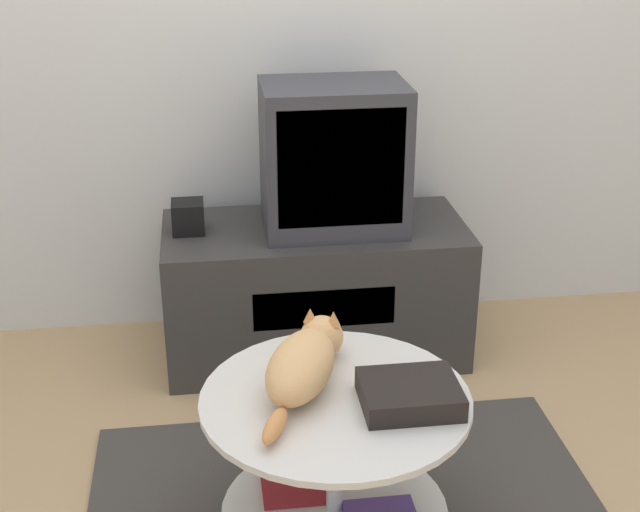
# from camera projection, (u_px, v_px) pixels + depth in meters

# --- Properties ---
(tv_stand) EXTENTS (1.07, 0.50, 0.50)m
(tv_stand) POSITION_uv_depth(u_px,v_px,m) (315.00, 290.00, 3.25)
(tv_stand) COLOR #33302D
(tv_stand) RESTS_ON ground_plane
(tv) EXTENTS (0.49, 0.34, 0.51)m
(tv) POSITION_uv_depth(u_px,v_px,m) (334.00, 157.00, 3.04)
(tv) COLOR #333338
(tv) RESTS_ON tv_stand
(speaker) EXTENTS (0.11, 0.11, 0.11)m
(speaker) POSITION_uv_depth(u_px,v_px,m) (188.00, 217.00, 3.08)
(speaker) COLOR black
(speaker) RESTS_ON tv_stand
(coffee_table) EXTENTS (0.67, 0.67, 0.45)m
(coffee_table) POSITION_uv_depth(u_px,v_px,m) (336.00, 455.00, 2.26)
(coffee_table) COLOR #B2B2B7
(coffee_table) RESTS_ON rug
(dvd_box) EXTENTS (0.24, 0.20, 0.06)m
(dvd_box) POSITION_uv_depth(u_px,v_px,m) (410.00, 394.00, 2.15)
(dvd_box) COLOR black
(dvd_box) RESTS_ON coffee_table
(cat) EXTENTS (0.26, 0.48, 0.14)m
(cat) POSITION_uv_depth(u_px,v_px,m) (304.00, 363.00, 2.21)
(cat) COLOR tan
(cat) RESTS_ON coffee_table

